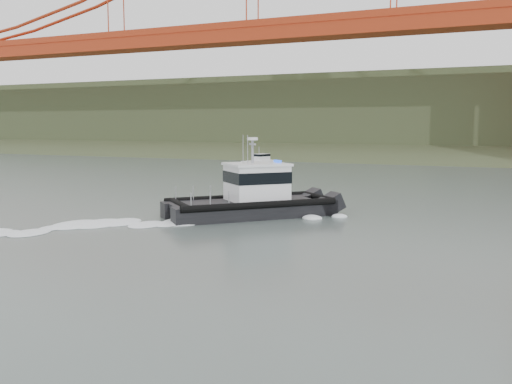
{
  "coord_description": "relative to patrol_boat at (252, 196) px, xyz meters",
  "views": [
    {
      "loc": [
        13.91,
        -19.98,
        6.25
      ],
      "look_at": [
        0.36,
        9.83,
        2.4
      ],
      "focal_mm": 40.0,
      "sensor_mm": 36.0,
      "label": 1
    }
  ],
  "objects": [
    {
      "name": "motorboat",
      "position": [
        -17.99,
        41.51,
        -0.61
      ],
      "size": [
        3.56,
        6.11,
        3.19
      ],
      "rotation": [
        0.0,
        0.0,
        -0.3
      ],
      "color": "white",
      "rests_on": "ground"
    },
    {
      "name": "headlands",
      "position": [
        2.47,
        110.14,
        5.64
      ],
      "size": [
        500.0,
        105.36,
        27.12
      ],
      "color": "#3E4B2B",
      "rests_on": "ground"
    },
    {
      "name": "patrol_boat",
      "position": [
        0.0,
        0.0,
        0.0
      ],
      "size": [
        10.94,
        11.32,
        5.61
      ],
      "rotation": [
        0.0,
        0.0,
        -0.75
      ],
      "color": "black",
      "rests_on": "ground"
    },
    {
      "name": "ground",
      "position": [
        2.47,
        -15.36,
        -1.4
      ],
      "size": [
        400.0,
        400.0,
        0.0
      ],
      "primitive_type": "plane",
      "color": "#47544E",
      "rests_on": "ground"
    }
  ]
}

